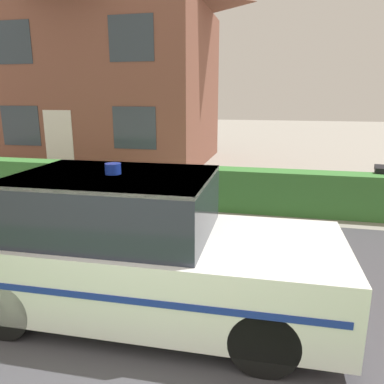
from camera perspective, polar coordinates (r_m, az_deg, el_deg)
The scene contains 4 objects.
road_strip at distance 5.60m, azimuth 0.65°, elevation -12.49°, with size 28.00×5.21×0.01m, color #424247.
garden_hedge at distance 8.63m, azimuth 3.21°, elevation 0.57°, with size 13.85×0.58×0.95m, color #3D7F38.
police_car at distance 4.44m, azimuth -7.97°, elevation -8.73°, with size 4.42×1.83×1.80m.
house_left at distance 15.43m, azimuth -12.09°, elevation 18.69°, with size 7.66×6.35×7.40m.
Camera 1 is at (1.05, -1.55, 2.54)m, focal length 35.00 mm.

